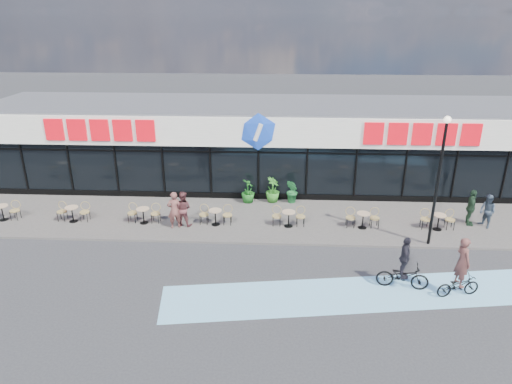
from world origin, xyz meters
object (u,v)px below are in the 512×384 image
bistro_set_0 (3,210)px  cyclist_a (403,270)px  patron_left (174,210)px  cyclist_b (460,276)px  pedestrian_a (487,211)px  potted_plant_left (248,191)px  potted_plant_right (292,191)px  patron_right (183,209)px  lamp_post (439,172)px  pedestrian_b (471,208)px  potted_plant_mid (273,190)px

bistro_set_0 → cyclist_a: size_ratio=0.76×
patron_left → cyclist_b: (11.06, -4.72, -0.16)m
pedestrian_a → potted_plant_left: bearing=-124.3°
potted_plant_right → patron_right: 5.87m
lamp_post → potted_plant_left: 9.42m
lamp_post → potted_plant_right: size_ratio=4.34×
pedestrian_a → potted_plant_right: bearing=-127.4°
pedestrian_a → pedestrian_b: pedestrian_b is taller
bistro_set_0 → potted_plant_right: 14.05m
pedestrian_a → pedestrian_b: (-0.67, 0.20, 0.08)m
patron_left → cyclist_a: bearing=131.4°
pedestrian_a → patron_right: bearing=-110.0°
bistro_set_0 → pedestrian_a: pedestrian_a is taller
patron_right → cyclist_b: bearing=167.3°
patron_left → cyclist_b: bearing=133.4°
patron_right → cyclist_b: 11.82m
lamp_post → patron_left: (-11.16, 1.01, -2.38)m
bistro_set_0 → potted_plant_mid: size_ratio=1.18×
patron_right → cyclist_a: 10.00m
patron_left → pedestrian_a: size_ratio=1.11×
potted_plant_left → patron_left: (-3.14, -3.17, 0.25)m
lamp_post → pedestrian_b: 3.94m
patron_left → cyclist_b: cyclist_b is taller
bistro_set_0 → patron_left: size_ratio=0.88×
potted_plant_left → pedestrian_a: (11.10, -2.39, 0.17)m
bistro_set_0 → cyclist_b: 20.10m
potted_plant_left → patron_right: patron_right is taller
potted_plant_left → potted_plant_mid: potted_plant_mid is taller
pedestrian_a → lamp_post: bearing=-81.9°
potted_plant_left → potted_plant_mid: 1.28m
potted_plant_right → cyclist_b: 9.70m
patron_right → pedestrian_a: patron_right is taller
patron_left → lamp_post: bearing=151.3°
potted_plant_left → pedestrian_a: pedestrian_a is taller
patron_right → pedestrian_b: pedestrian_b is taller
pedestrian_b → cyclist_b: bearing=168.4°
lamp_post → cyclist_a: lamp_post is taller
lamp_post → bistro_set_0: 19.77m
potted_plant_left → pedestrian_a: bearing=-12.1°
potted_plant_left → potted_plant_mid: size_ratio=0.95×
cyclist_a → potted_plant_mid: bearing=122.2°
potted_plant_left → pedestrian_b: size_ratio=0.72×
potted_plant_mid → patron_left: size_ratio=0.75×
pedestrian_a → cyclist_a: (-5.02, -5.10, -0.15)m
patron_left → pedestrian_a: 14.27m
patron_left → pedestrian_b: (13.57, 0.98, -0.01)m
bistro_set_0 → cyclist_b: cyclist_b is taller
potted_plant_right → patron_left: size_ratio=0.73×
lamp_post → potted_plant_mid: (-6.74, 4.33, -2.60)m
bistro_set_0 → patron_right: 8.70m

